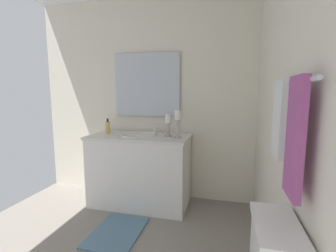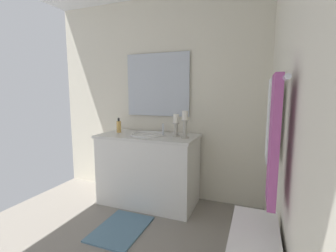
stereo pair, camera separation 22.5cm
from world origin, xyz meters
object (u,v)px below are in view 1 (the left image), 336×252
Objects in this scene: candle_holder_short at (168,125)px; bath_mat at (117,232)px; soap_bottle at (108,127)px; mirror at (147,85)px; candle_holder_tall at (178,123)px; sink_basin at (140,139)px; towel_near_vanity at (279,119)px; towel_center at (295,138)px; towel_bar at (293,82)px; vanity_cabinet at (140,170)px.

candle_holder_short is 1.20m from bath_mat.
mirror is at bearing 121.46° from soap_bottle.
mirror is at bearing -127.57° from candle_holder_short.
candle_holder_tall is 1.23m from bath_mat.
towel_near_vanity is at bearing 48.25° from sink_basin.
towel_center is (1.47, 1.66, 0.22)m from soap_bottle.
soap_bottle is 0.27× the size of towel_bar.
candle_holder_short reaches higher than sink_basin.
sink_basin is at bearing 179.91° from bath_mat.
soap_bottle is at bearing -124.46° from towel_near_vanity.
mirror is 2.00m from towel_bar.
candle_holder_tall is 0.49× the size of bath_mat.
sink_basin is 1.36× the size of candle_holder_tall.
bath_mat is (0.62, 0.00, -0.41)m from vanity_cabinet.
candle_holder_tall reaches higher than bath_mat.
towel_center is (0.16, -0.02, -0.24)m from towel_bar.
candle_holder_tall reaches higher than vanity_cabinet.
mirror is at bearing 179.99° from vanity_cabinet.
sink_basin is 1.61× the size of candle_holder_short.
soap_bottle is (-0.07, -0.87, -0.08)m from candle_holder_tall.
towel_near_vanity and towel_center have the same top height.
soap_bottle is 2.17m from towel_bar.
mirror is at bearing -138.17° from towel_near_vanity.
candle_holder_short is 0.38× the size of towel_bar.
candle_holder_tall is 1.61m from towel_center.
towel_bar is at bearing 35.56° from candle_holder_short.
bath_mat is (-0.81, -1.24, -1.11)m from towel_center.
mirror is 2.14m from towel_center.
candle_holder_tall is at bearing 142.09° from bath_mat.
soap_bottle is at bearing -93.82° from sink_basin.
bath_mat is at bearing -123.18° from towel_center.
candle_holder_tall is 0.88m from soap_bottle.
candle_holder_short is 1.73m from towel_center.
soap_bottle is at bearing -90.39° from candle_holder_short.
towel_bar is 0.29m from towel_center.
candle_holder_tall is 1.18× the size of candle_holder_short.
mirror is 1.97× the size of towel_near_vanity.
sink_basin is at bearing 0.20° from mirror.
sink_basin is 1.71m from towel_near_vanity.
bath_mat is (-0.65, -1.26, -1.35)m from towel_bar.
candle_holder_short is at bearing -144.44° from towel_bar.
soap_bottle is (-0.03, -0.41, 0.11)m from sink_basin.
towel_bar reaches higher than candle_holder_tall.
vanity_cabinet is 4.60× the size of candle_holder_short.
candle_holder_tall is (0.04, 0.46, 0.57)m from vanity_cabinet.
candle_holder_short is at bearing -116.40° from candle_holder_tall.
towel_center is (1.44, 1.24, 0.33)m from sink_basin.
candle_holder_tall is 0.58× the size of towel_center.
vanity_cabinet is at bearing -90.00° from sink_basin.
bath_mat is (0.59, -0.46, -0.97)m from candle_holder_tall.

